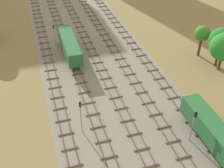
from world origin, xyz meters
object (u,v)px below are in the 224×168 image
object	(u,v)px
freight_boxcar_left_mid	(69,45)
signal_post_mid	(81,113)
freight_boxcar_centre_right_near	(215,134)
signal_post_nearest	(193,122)
signal_post_near	(54,32)

from	to	relation	value
freight_boxcar_left_mid	signal_post_mid	xyz separation A→B (m)	(-2.41, -22.80, 1.23)
freight_boxcar_left_mid	signal_post_mid	distance (m)	22.96
freight_boxcar_centre_right_near	signal_post_mid	bearing A→B (deg)	154.02
signal_post_nearest	freight_boxcar_left_mid	bearing A→B (deg)	112.38
freight_boxcar_centre_right_near	signal_post_mid	size ratio (longest dim) A/B	2.40
signal_post_nearest	signal_post_near	world-z (taller)	signal_post_nearest
freight_boxcar_left_mid	signal_post_near	distance (m)	5.83
signal_post_nearest	signal_post_mid	bearing A→B (deg)	156.25
freight_boxcar_left_mid	signal_post_near	bearing A→B (deg)	114.65
signal_post_nearest	signal_post_mid	world-z (taller)	signal_post_mid
freight_boxcar_centre_right_near	freight_boxcar_left_mid	world-z (taller)	same
freight_boxcar_centre_right_near	signal_post_near	size ratio (longest dim) A/B	2.72
freight_boxcar_centre_right_near	freight_boxcar_left_mid	distance (m)	34.17
signal_post_mid	signal_post_near	bearing A→B (deg)	90.00
signal_post_near	signal_post_mid	distance (m)	28.04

